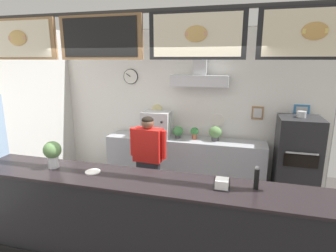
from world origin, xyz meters
TOP-DOWN VIEW (x-y plane):
  - ground_plane at (0.00, 0.00)m, footprint 6.24×6.24m
  - back_wall_assembly at (0.01, 2.24)m, footprint 5.20×2.41m
  - service_counter at (0.00, -0.20)m, footprint 4.17×0.63m
  - back_prep_counter at (0.04, 1.99)m, footprint 2.96×0.52m
  - pizza_oven at (1.97, 1.86)m, footprint 0.66×0.71m
  - shop_worker at (-0.30, 0.94)m, footprint 0.59×0.25m
  - espresso_machine at (-0.49, 1.96)m, footprint 0.52×0.45m
  - potted_oregano at (0.61, 2.02)m, footprint 0.24×0.24m
  - potted_sage at (0.23, 2.02)m, footprint 0.16×0.16m
  - potted_rosemary at (-0.09, 2.01)m, footprint 0.20×0.20m
  - basil_vase at (-1.15, -0.16)m, footprint 0.21×0.21m
  - pepper_grinder at (1.24, -0.11)m, footprint 0.05×0.05m
  - napkin_holder at (0.90, -0.18)m, footprint 0.17×0.16m
  - condiment_plate at (-0.61, -0.17)m, footprint 0.18×0.18m

SIDE VIEW (x-z plane):
  - ground_plane at x=0.00m, z-range 0.00..0.00m
  - back_prep_counter at x=0.04m, z-range -0.01..0.92m
  - service_counter at x=0.00m, z-range 0.00..1.07m
  - pizza_oven at x=1.97m, z-range -0.05..1.52m
  - shop_worker at x=-0.30m, z-range 0.05..1.59m
  - potted_rosemary at x=-0.09m, z-range 0.94..1.16m
  - potted_sage at x=0.23m, z-range 0.95..1.17m
  - condiment_plate at x=-0.61m, z-range 1.07..1.08m
  - potted_oregano at x=0.61m, z-range 0.94..1.21m
  - napkin_holder at x=0.90m, z-range 1.06..1.17m
  - espresso_machine at x=-0.49m, z-range 0.92..1.41m
  - pepper_grinder at x=1.24m, z-range 1.07..1.32m
  - basil_vase at x=-1.15m, z-range 1.09..1.42m
  - back_wall_assembly at x=0.01m, z-range 0.10..3.03m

